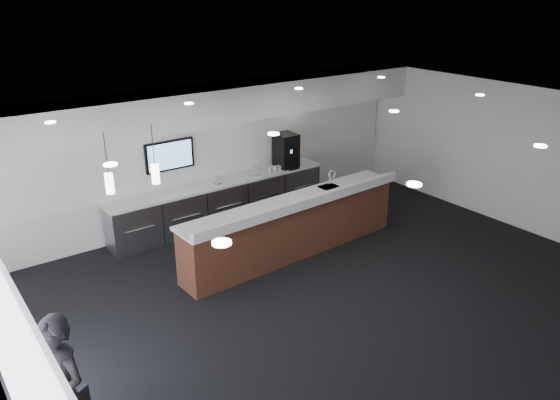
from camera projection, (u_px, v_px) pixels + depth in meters
ground at (332, 293)px, 9.27m from camera, size 10.00×10.00×0.00m
ceiling at (339, 120)px, 8.15m from camera, size 10.00×8.00×0.02m
back_wall at (211, 153)px, 11.70m from camera, size 10.00×0.02×3.00m
right_wall at (514, 157)px, 11.45m from camera, size 0.02×8.00×3.00m
soffit_bulkhead at (219, 103)px, 10.94m from camera, size 10.00×0.90×0.70m
alcove_panel at (211, 149)px, 11.64m from camera, size 9.80×0.06×1.40m
back_credenza at (221, 202)px, 11.81m from camera, size 5.06×0.66×0.95m
wall_tv at (170, 155)px, 11.03m from camera, size 1.05×0.08×0.62m
pendant_left at (172, 184)px, 7.71m from camera, size 0.12×0.12×0.30m
pendant_right at (124, 195)px, 7.33m from camera, size 0.12×0.12×0.30m
ceiling_can_lights at (339, 121)px, 8.16m from camera, size 7.00×5.00×0.02m
service_counter at (294, 226)px, 10.41m from camera, size 4.81×0.99×1.49m
coffee_machine at (286, 150)px, 12.45m from camera, size 0.46×0.58×0.77m
info_sign_left at (219, 180)px, 11.46m from camera, size 0.14×0.04×0.19m
info_sign_right at (257, 170)px, 11.99m from camera, size 0.19×0.03×0.26m
lounge_guest at (62, 393)px, 5.71m from camera, size 0.67×0.79×1.82m
cup_0 at (284, 166)px, 12.45m from camera, size 0.11×0.11×0.10m
cup_1 at (280, 167)px, 12.38m from camera, size 0.15×0.15×0.10m
cup_2 at (275, 168)px, 12.30m from camera, size 0.13×0.13×0.10m
cup_3 at (269, 170)px, 12.22m from camera, size 0.14×0.14×0.10m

